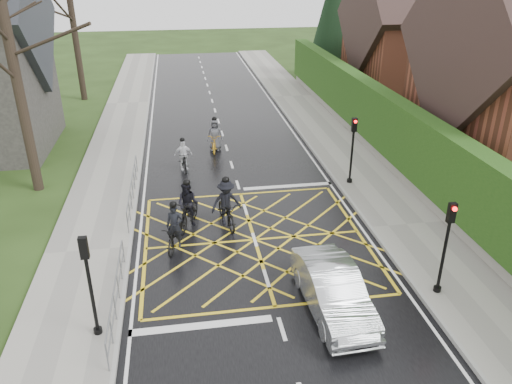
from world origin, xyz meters
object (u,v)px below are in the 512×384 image
object	(u,v)px
cyclist_back	(188,208)
car	(333,290)
cyclist_rear	(175,233)
cyclist_lead	(215,139)
cyclist_front	(183,158)
cyclist_mid	(226,207)

from	to	relation	value
cyclist_back	car	bearing A→B (deg)	-33.29
cyclist_rear	cyclist_back	size ratio (longest dim) A/B	0.98
cyclist_lead	car	xyz separation A→B (m)	(2.28, -14.11, 0.05)
cyclist_back	cyclist_front	distance (m)	5.70
cyclist_mid	car	xyz separation A→B (m)	(2.55, -5.75, -0.05)
cyclist_rear	cyclist_front	world-z (taller)	cyclist_rear
cyclist_back	cyclist_front	size ratio (longest dim) A/B	1.18
cyclist_rear	cyclist_mid	bearing A→B (deg)	49.99
cyclist_mid	cyclist_front	size ratio (longest dim) A/B	1.28
cyclist_rear	car	size ratio (longest dim) A/B	0.47
cyclist_mid	car	distance (m)	6.29
cyclist_lead	car	size ratio (longest dim) A/B	0.48
cyclist_rear	cyclist_back	world-z (taller)	cyclist_back
cyclist_rear	cyclist_mid	size ratio (longest dim) A/B	0.90
cyclist_mid	car	world-z (taller)	cyclist_mid
cyclist_rear	cyclist_back	bearing A→B (deg)	85.89
cyclist_rear	cyclist_front	xyz separation A→B (m)	(0.50, 7.26, 0.02)
car	cyclist_lead	bearing A→B (deg)	96.77
cyclist_front	car	size ratio (longest dim) A/B	0.40
cyclist_back	car	size ratio (longest dim) A/B	0.48
cyclist_back	cyclist_mid	distance (m)	1.48
cyclist_front	cyclist_lead	bearing A→B (deg)	47.26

